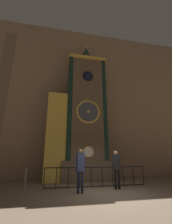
# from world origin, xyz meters

# --- Properties ---
(ground_plane) EXTENTS (28.00, 28.00, 0.00)m
(ground_plane) POSITION_xyz_m (0.00, 0.00, 0.00)
(ground_plane) COLOR #75604C
(cathedral_back_wall) EXTENTS (24.00, 0.32, 13.27)m
(cathedral_back_wall) POSITION_xyz_m (-0.09, 5.25, 6.63)
(cathedral_back_wall) COLOR #997A5B
(cathedral_back_wall) RESTS_ON ground_plane
(clock_tower) EXTENTS (4.42, 1.83, 10.66)m
(clock_tower) POSITION_xyz_m (-0.57, 3.75, 4.34)
(clock_tower) COLOR brown
(clock_tower) RESTS_ON ground_plane
(railing_fence) EXTENTS (5.34, 0.05, 1.00)m
(railing_fence) POSITION_xyz_m (-0.09, 1.43, 0.55)
(railing_fence) COLOR black
(railing_fence) RESTS_ON ground_plane
(visitor_near) EXTENTS (0.37, 0.28, 1.84)m
(visitor_near) POSITION_xyz_m (-1.15, 0.29, 1.10)
(visitor_near) COLOR #1B213A
(visitor_near) RESTS_ON ground_plane
(visitor_far) EXTENTS (0.38, 0.30, 1.80)m
(visitor_far) POSITION_xyz_m (0.77, 0.79, 1.09)
(visitor_far) COLOR black
(visitor_far) RESTS_ON ground_plane
(stanchion_post) EXTENTS (0.28, 0.28, 0.97)m
(stanchion_post) POSITION_xyz_m (-3.58, 1.32, 0.31)
(stanchion_post) COLOR gray
(stanchion_post) RESTS_ON ground_plane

